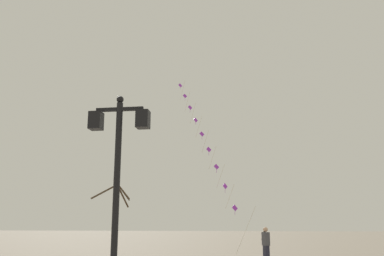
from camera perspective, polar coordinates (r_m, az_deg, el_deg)
The scene contains 4 objects.
twin_lantern_lamp_post at distance 9.21m, azimuth -10.18°, elevation -4.24°, with size 1.36×0.28×4.70m.
kite_train at distance 28.54m, azimuth 2.01°, elevation -2.30°, with size 6.07×11.89×13.63m.
kite_flyer at distance 20.21m, azimuth 10.13°, elevation -15.55°, with size 0.40×0.62×1.71m.
bare_tree at distance 20.18m, azimuth -10.60°, elevation -11.65°, with size 1.73×1.95×4.29m.
Camera 1 is at (0.05, -2.59, 1.90)m, focal length 38.79 mm.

